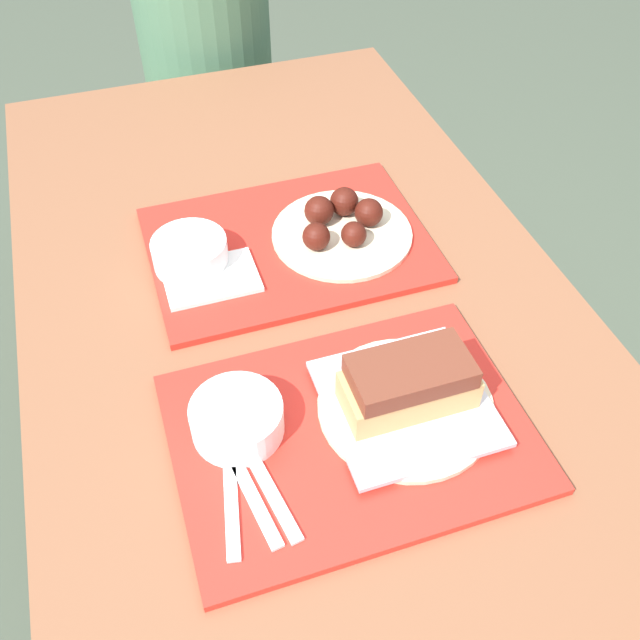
{
  "coord_description": "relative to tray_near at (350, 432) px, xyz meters",
  "views": [
    {
      "loc": [
        -0.22,
        -0.69,
        1.53
      ],
      "look_at": [
        0.0,
        -0.02,
        0.8
      ],
      "focal_mm": 40.0,
      "sensor_mm": 36.0,
      "label": 1
    }
  ],
  "objects": [
    {
      "name": "brisket_sandwich_plate",
      "position": [
        0.08,
        0.01,
        0.04
      ],
      "size": [
        0.23,
        0.23,
        0.09
      ],
      "color": "beige",
      "rests_on": "tray_near"
    },
    {
      "name": "bowl_coleslaw_near",
      "position": [
        -0.14,
        0.05,
        0.03
      ],
      "size": [
        0.12,
        0.12,
        0.05
      ],
      "color": "white",
      "rests_on": "tray_near"
    },
    {
      "name": "tray_near",
      "position": [
        0.0,
        0.0,
        0.0
      ],
      "size": [
        0.45,
        0.33,
        0.01
      ],
      "color": "red",
      "rests_on": "picnic_table"
    },
    {
      "name": "condiment_packet",
      "position": [
        0.02,
        0.08,
        0.01
      ],
      "size": [
        0.04,
        0.03,
        0.01
      ],
      "color": "#3F3F47",
      "rests_on": "tray_near"
    },
    {
      "name": "picnic_bench_far",
      "position": [
        0.01,
        1.24,
        -0.37
      ],
      "size": [
        0.79,
        0.28,
        0.47
      ],
      "color": "brown",
      "rests_on": "ground_plane"
    },
    {
      "name": "napkin_far",
      "position": [
        -0.11,
        0.33,
        0.01
      ],
      "size": [
        0.14,
        0.1,
        0.01
      ],
      "color": "white",
      "rests_on": "tray_far"
    },
    {
      "name": "ground_plane",
      "position": [
        0.01,
        0.19,
        -0.76
      ],
      "size": [
        12.0,
        12.0,
        0.0
      ],
      "primitive_type": "plane",
      "color": "#424C3D"
    },
    {
      "name": "person_seated_across",
      "position": [
        0.07,
        1.24,
        0.01
      ],
      "size": [
        0.33,
        0.33,
        0.72
      ],
      "color": "#477051",
      "rests_on": "picnic_bench_far"
    },
    {
      "name": "plastic_fork_near",
      "position": [
        -0.15,
        -0.04,
        0.01
      ],
      "size": [
        0.04,
        0.17,
        0.0
      ],
      "color": "white",
      "rests_on": "tray_near"
    },
    {
      "name": "plastic_spoon_near",
      "position": [
        -0.17,
        -0.04,
        0.01
      ],
      "size": [
        0.05,
        0.17,
        0.0
      ],
      "color": "white",
      "rests_on": "tray_near"
    },
    {
      "name": "bowl_coleslaw_far",
      "position": [
        -0.13,
        0.38,
        0.03
      ],
      "size": [
        0.12,
        0.12,
        0.05
      ],
      "color": "white",
      "rests_on": "tray_far"
    },
    {
      "name": "picnic_table",
      "position": [
        0.01,
        0.19,
        -0.1
      ],
      "size": [
        0.84,
        1.65,
        0.76
      ],
      "color": "brown",
      "rests_on": "ground_plane"
    },
    {
      "name": "plastic_knife_near",
      "position": [
        -0.12,
        -0.04,
        0.01
      ],
      "size": [
        0.04,
        0.17,
        0.0
      ],
      "color": "white",
      "rests_on": "tray_near"
    },
    {
      "name": "wings_plate_far",
      "position": [
        0.12,
        0.38,
        0.02
      ],
      "size": [
        0.23,
        0.23,
        0.06
      ],
      "color": "beige",
      "rests_on": "tray_far"
    },
    {
      "name": "tray_far",
      "position": [
        0.03,
        0.38,
        0.0
      ],
      "size": [
        0.45,
        0.33,
        0.01
      ],
      "color": "red",
      "rests_on": "picnic_table"
    }
  ]
}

